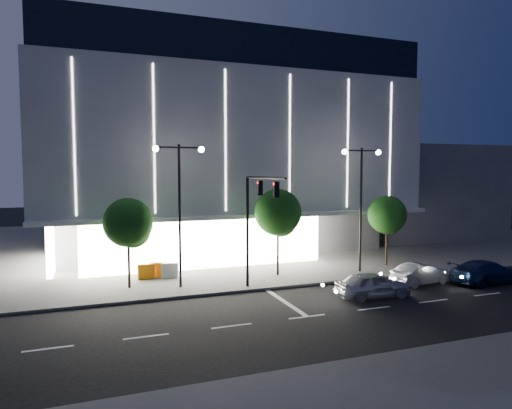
{
  "coord_description": "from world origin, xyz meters",
  "views": [
    {
      "loc": [
        -8.29,
        -21.8,
        7.41
      ],
      "look_at": [
        2.86,
        8.3,
        5.0
      ],
      "focal_mm": 32.0,
      "sensor_mm": 36.0,
      "label": 1
    }
  ],
  "objects": [
    {
      "name": "ground",
      "position": [
        0.0,
        0.0,
        0.0
      ],
      "size": [
        160.0,
        160.0,
        0.0
      ],
      "primitive_type": "plane",
      "color": "black",
      "rests_on": "ground"
    },
    {
      "name": "sidewalk_museum",
      "position": [
        5.0,
        24.0,
        0.07
      ],
      "size": [
        70.0,
        40.0,
        0.15
      ],
      "primitive_type": "cube",
      "color": "#474747",
      "rests_on": "ground"
    },
    {
      "name": "museum",
      "position": [
        2.98,
        22.31,
        9.27
      ],
      "size": [
        30.0,
        25.8,
        18.0
      ],
      "color": "#4C4C51",
      "rests_on": "ground"
    },
    {
      "name": "annex_building",
      "position": [
        26.0,
        24.0,
        5.0
      ],
      "size": [
        16.0,
        20.0,
        10.0
      ],
      "primitive_type": "cube",
      "color": "#4C4C51",
      "rests_on": "ground"
    },
    {
      "name": "traffic_mast",
      "position": [
        1.0,
        3.34,
        5.03
      ],
      "size": [
        0.33,
        5.89,
        7.07
      ],
      "color": "black",
      "rests_on": "ground"
    },
    {
      "name": "street_lamp_west",
      "position": [
        -3.0,
        6.0,
        5.96
      ],
      "size": [
        3.16,
        0.36,
        9.0
      ],
      "color": "black",
      "rests_on": "ground"
    },
    {
      "name": "street_lamp_east",
      "position": [
        10.0,
        6.0,
        5.96
      ],
      "size": [
        3.16,
        0.36,
        9.0
      ],
      "color": "black",
      "rests_on": "ground"
    },
    {
      "name": "tree_left",
      "position": [
        -5.97,
        7.02,
        4.03
      ],
      "size": [
        3.02,
        3.02,
        5.72
      ],
      "color": "black",
      "rests_on": "ground"
    },
    {
      "name": "tree_mid",
      "position": [
        4.03,
        7.02,
        4.33
      ],
      "size": [
        3.25,
        3.25,
        6.15
      ],
      "color": "black",
      "rests_on": "ground"
    },
    {
      "name": "tree_right",
      "position": [
        13.03,
        7.02,
        3.88
      ],
      "size": [
        2.91,
        2.91,
        5.51
      ],
      "color": "black",
      "rests_on": "ground"
    },
    {
      "name": "car_lead",
      "position": [
        7.16,
        0.32,
        0.75
      ],
      "size": [
        4.52,
        2.07,
        1.5
      ],
      "primitive_type": "imported",
      "rotation": [
        0.0,
        0.0,
        1.5
      ],
      "color": "#ADAFB5",
      "rests_on": "ground"
    },
    {
      "name": "car_second",
      "position": [
        11.96,
        1.84,
        0.69
      ],
      "size": [
        4.35,
        1.96,
        1.39
      ],
      "primitive_type": "imported",
      "rotation": [
        0.0,
        0.0,
        1.69
      ],
      "color": "#B1B3B9",
      "rests_on": "ground"
    },
    {
      "name": "car_third",
      "position": [
        16.21,
        0.6,
        0.75
      ],
      "size": [
        5.27,
        2.35,
        1.5
      ],
      "primitive_type": "imported",
      "rotation": [
        0.0,
        0.0,
        1.62
      ],
      "color": "#14244B",
      "rests_on": "ground"
    },
    {
      "name": "barrier_a",
      "position": [
        -4.75,
        8.93,
        0.65
      ],
      "size": [
        1.11,
        0.29,
        1.0
      ],
      "primitive_type": "cube",
      "rotation": [
        0.0,
        0.0,
        0.04
      ],
      "color": "orange",
      "rests_on": "sidewalk_museum"
    },
    {
      "name": "barrier_b",
      "position": [
        -3.19,
        8.74,
        0.65
      ],
      "size": [
        1.13,
        0.49,
        1.0
      ],
      "primitive_type": "cube",
      "rotation": [
        0.0,
        0.0,
        -0.23
      ],
      "color": "white",
      "rests_on": "sidewalk_museum"
    },
    {
      "name": "barrier_c",
      "position": [
        -3.9,
        9.21,
        0.65
      ],
      "size": [
        1.12,
        0.62,
        1.0
      ],
      "primitive_type": "cube",
      "rotation": [
        0.0,
        0.0,
        -0.36
      ],
      "color": "orange",
      "rests_on": "sidewalk_museum"
    }
  ]
}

